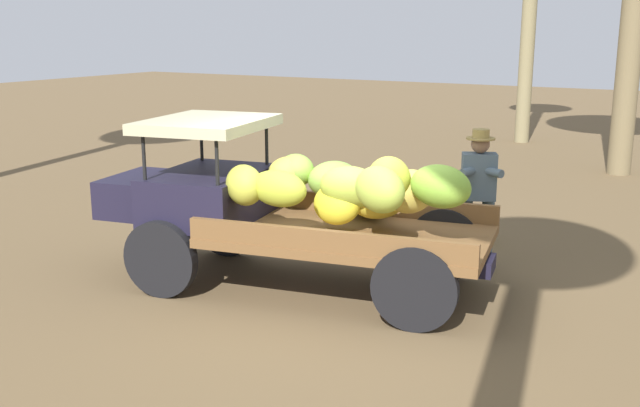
# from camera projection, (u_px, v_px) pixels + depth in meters

# --- Properties ---
(ground_plane) EXTENTS (60.00, 60.00, 0.00)m
(ground_plane) POSITION_uv_depth(u_px,v_px,m) (334.00, 294.00, 8.25)
(ground_plane) COLOR brown
(truck) EXTENTS (4.63, 2.40, 1.86)m
(truck) POSITION_uv_depth(u_px,v_px,m) (285.00, 203.00, 8.33)
(truck) COLOR black
(truck) RESTS_ON ground
(farmer) EXTENTS (0.57, 0.53, 1.71)m
(farmer) POSITION_uv_depth(u_px,v_px,m) (478.00, 190.00, 8.90)
(farmer) COLOR #475B66
(farmer) RESTS_ON ground
(loose_banana_bunch) EXTENTS (0.63, 0.72, 0.31)m
(loose_banana_bunch) POSITION_uv_depth(u_px,v_px,m) (470.00, 231.00, 10.21)
(loose_banana_bunch) COLOR #B8D13A
(loose_banana_bunch) RESTS_ON ground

